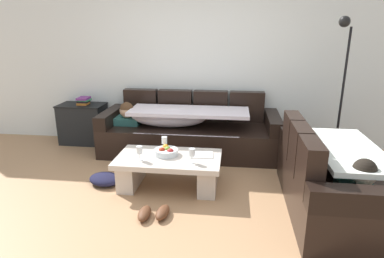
% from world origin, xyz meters
% --- Properties ---
extents(ground_plane, '(14.00, 14.00, 0.00)m').
position_xyz_m(ground_plane, '(0.00, 0.00, 0.00)').
color(ground_plane, '#AA7E57').
extents(back_wall, '(9.00, 0.10, 2.70)m').
position_xyz_m(back_wall, '(0.00, 2.15, 1.35)').
color(back_wall, white).
rests_on(back_wall, ground_plane).
extents(couch_along_wall, '(2.58, 0.92, 0.88)m').
position_xyz_m(couch_along_wall, '(-0.01, 1.63, 0.33)').
color(couch_along_wall, black).
rests_on(couch_along_wall, ground_plane).
extents(couch_near_window, '(0.92, 1.74, 0.88)m').
position_xyz_m(couch_near_window, '(1.70, 0.18, 0.33)').
color(couch_near_window, black).
rests_on(couch_near_window, ground_plane).
extents(coffee_table, '(1.20, 0.68, 0.38)m').
position_xyz_m(coffee_table, '(-0.06, 0.47, 0.24)').
color(coffee_table, beige).
rests_on(coffee_table, ground_plane).
extents(fruit_bowl, '(0.28, 0.28, 0.10)m').
position_xyz_m(fruit_bowl, '(-0.10, 0.52, 0.42)').
color(fruit_bowl, silver).
rests_on(fruit_bowl, coffee_table).
extents(wine_glass_near_left, '(0.07, 0.07, 0.17)m').
position_xyz_m(wine_glass_near_left, '(-0.36, 0.32, 0.50)').
color(wine_glass_near_left, silver).
rests_on(wine_glass_near_left, coffee_table).
extents(wine_glass_near_right, '(0.07, 0.07, 0.17)m').
position_xyz_m(wine_glass_near_right, '(0.23, 0.32, 0.50)').
color(wine_glass_near_right, silver).
rests_on(wine_glass_near_right, coffee_table).
extents(wine_glass_far_back, '(0.07, 0.07, 0.17)m').
position_xyz_m(wine_glass_far_back, '(-0.15, 0.68, 0.50)').
color(wine_glass_far_back, silver).
rests_on(wine_glass_far_back, coffee_table).
extents(open_magazine, '(0.30, 0.23, 0.01)m').
position_xyz_m(open_magazine, '(0.31, 0.56, 0.39)').
color(open_magazine, white).
rests_on(open_magazine, coffee_table).
extents(side_cabinet, '(0.72, 0.44, 0.64)m').
position_xyz_m(side_cabinet, '(-1.74, 1.85, 0.32)').
color(side_cabinet, black).
rests_on(side_cabinet, ground_plane).
extents(book_stack_on_cabinet, '(0.18, 0.21, 0.12)m').
position_xyz_m(book_stack_on_cabinet, '(-1.70, 1.85, 0.70)').
color(book_stack_on_cabinet, '#B76623').
rests_on(book_stack_on_cabinet, side_cabinet).
extents(floor_lamp, '(0.33, 0.31, 1.95)m').
position_xyz_m(floor_lamp, '(2.07, 1.58, 1.12)').
color(floor_lamp, black).
rests_on(floor_lamp, ground_plane).
extents(pair_of_shoes, '(0.31, 0.32, 0.09)m').
position_xyz_m(pair_of_shoes, '(-0.09, -0.20, 0.04)').
color(pair_of_shoes, '#59331E').
rests_on(pair_of_shoes, ground_plane).
extents(crumpled_garment, '(0.49, 0.45, 0.12)m').
position_xyz_m(crumpled_garment, '(-0.84, 0.44, 0.06)').
color(crumpled_garment, '#191933').
rests_on(crumpled_garment, ground_plane).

